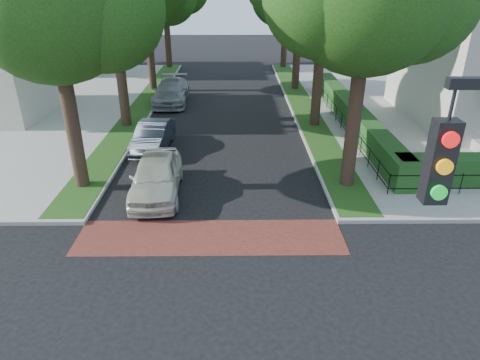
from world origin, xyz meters
name	(u,v)px	position (x,y,z in m)	size (l,w,h in m)	color
ground	(204,302)	(0.00, 0.00, 0.00)	(120.00, 120.00, 0.00)	black
crosswalk_far	(210,237)	(0.00, 3.20, 0.01)	(9.00, 2.20, 0.01)	maroon
grass_strip_ne	(303,105)	(5.40, 19.10, 0.16)	(1.60, 29.80, 0.02)	#264513
grass_strip_nw	(142,106)	(-5.40, 19.10, 0.16)	(1.60, 29.80, 0.02)	#264513
hedge_main_road	(353,114)	(7.70, 15.00, 0.75)	(1.00, 18.00, 1.20)	#234718
fence_main_road	(339,117)	(6.90, 15.00, 0.60)	(0.06, 18.00, 0.90)	black
house_left_far	(52,14)	(-15.49, 31.99, 5.04)	(10.00, 9.00, 10.14)	beige
parked_car_front	(156,176)	(-2.30, 6.43, 0.80)	(1.90, 4.71, 1.61)	beige
parked_car_middle	(153,136)	(-3.30, 11.45, 0.70)	(1.48, 4.23, 1.39)	#1E252E
parked_car_rear	(171,92)	(-3.60, 20.39, 0.80)	(2.23, 5.49, 1.59)	gray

